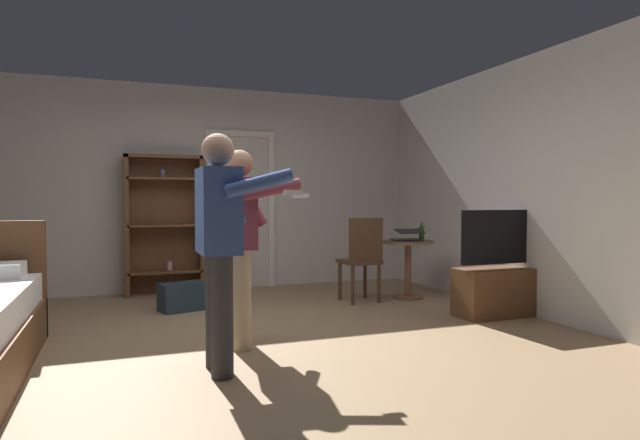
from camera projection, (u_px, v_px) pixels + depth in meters
ground_plane at (237, 344)px, 4.46m from camera, size 6.75×6.75×0.00m
wall_back at (191, 189)px, 7.11m from camera, size 6.38×0.12×2.69m
wall_right at (538, 186)px, 5.51m from camera, size 0.12×5.90×2.69m
doorway_frame at (241, 198)px, 7.27m from camera, size 0.93×0.08×2.13m
bookshelf at (164, 219)px, 6.79m from camera, size 0.97×0.32×1.75m
tv_flatscreen at (500, 284)px, 5.53m from camera, size 0.95×0.40×1.09m
side_table at (408, 260)px, 6.52m from camera, size 0.62×0.62×0.70m
laptop at (407, 237)px, 6.46m from camera, size 0.36×0.37×0.15m
bottle_on_table at (422, 233)px, 6.48m from camera, size 0.06×0.06×0.22m
wooden_chair at (362, 256)px, 6.24m from camera, size 0.44×0.44×0.99m
person_blue_shirt at (220, 235)px, 3.70m from camera, size 0.64×0.59×1.65m
person_striped_shirt at (241, 232)px, 4.37m from camera, size 0.63×0.70×1.60m
suitcase_dark at (184, 297)px, 5.81m from camera, size 0.57×0.41×0.30m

